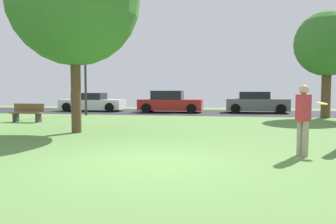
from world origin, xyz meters
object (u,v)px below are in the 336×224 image
frisbee_disc (322,103)px  parked_car_white (92,103)px  street_lamp_post (85,78)px  person_catcher (303,117)px  parked_car_red (170,102)px  park_bench (28,113)px  maple_tree_far (74,0)px  birch_tree_lone (328,44)px  parked_car_grey (256,103)px

frisbee_disc → parked_car_white: size_ratio=0.08×
parked_car_white → street_lamp_post: size_ratio=1.02×
person_catcher → frisbee_disc: size_ratio=4.51×
parked_car_red → park_bench: (-5.68, -8.05, -0.21)m
park_bench → maple_tree_far: bearing=140.8°
person_catcher → frisbee_disc: (0.54, 0.50, 0.30)m
frisbee_disc → street_lamp_post: street_lamp_post is taller
person_catcher → parked_car_red: 15.66m
street_lamp_post → birch_tree_lone: bearing=2.7°
birch_tree_lone → street_lamp_post: (-13.95, -0.65, -1.84)m
parked_car_grey → street_lamp_post: 11.39m
maple_tree_far → frisbee_disc: bearing=-18.9°
person_catcher → street_lamp_post: 15.13m
maple_tree_far → parked_car_grey: 14.72m
maple_tree_far → birch_tree_lone: bearing=37.7°
parked_car_grey → park_bench: size_ratio=2.57×
street_lamp_post → parked_car_grey: bearing=21.7°
parked_car_red → frisbee_disc: bearing=-66.0°
birch_tree_lone → parked_car_grey: (-3.48, 3.53, -3.43)m
frisbee_disc → parked_car_grey: size_ratio=0.09×
maple_tree_far → parked_car_red: bearing=82.1°
street_lamp_post → frisbee_disc: bearing=-44.0°
parked_car_white → parked_car_red: (5.86, -0.34, 0.06)m
person_catcher → park_bench: 13.15m
frisbee_disc → parked_car_grey: (-0.39, 14.67, -0.60)m
parked_car_red → maple_tree_far: bearing=-97.9°
frisbee_disc → street_lamp_post: (-10.87, 10.49, 0.99)m
parked_car_grey → park_bench: parked_car_grey is taller
maple_tree_far → person_catcher: maple_tree_far is taller
person_catcher → parked_car_white: bearing=85.4°
parked_car_grey → street_lamp_post: (-10.47, -4.18, 1.59)m
parked_car_white → frisbee_disc: bearing=-49.9°
frisbee_disc → parked_car_grey: 14.68m
parked_car_white → parked_car_red: parked_car_red is taller
birch_tree_lone → parked_car_grey: size_ratio=1.44×
maple_tree_far → street_lamp_post: maple_tree_far is taller
person_catcher → parked_car_grey: 15.17m
birch_tree_lone → maple_tree_far: size_ratio=0.82×
maple_tree_far → parked_car_grey: bearing=58.1°
birch_tree_lone → frisbee_disc: (-3.08, -11.14, -2.83)m
birch_tree_lone → street_lamp_post: birch_tree_lone is taller
frisbee_disc → parked_car_grey: parked_car_grey is taller
parked_car_grey → frisbee_disc: bearing=-88.5°
person_catcher → park_bench: (-11.41, 6.53, -0.49)m
parked_car_white → parked_car_grey: bearing=1.2°
parked_car_red → street_lamp_post: street_lamp_post is taller
birch_tree_lone → person_catcher: birch_tree_lone is taller
parked_car_white → parked_car_grey: 11.73m
birch_tree_lone → parked_car_white: (-15.20, 3.28, -3.47)m
parked_car_grey → park_bench: 14.43m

